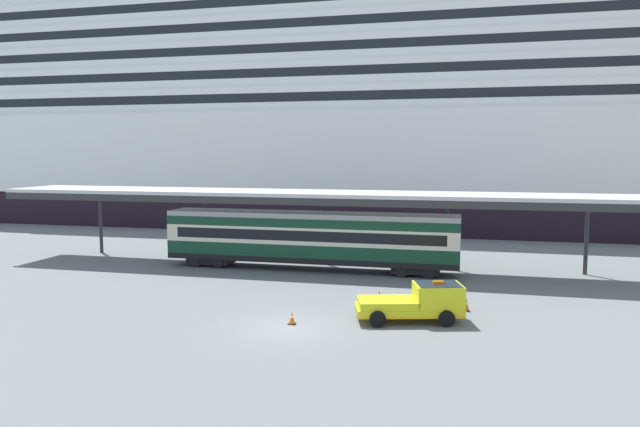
# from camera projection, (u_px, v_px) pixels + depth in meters

# --- Properties ---
(ground_plane) EXTENTS (400.00, 400.00, 0.00)m
(ground_plane) POSITION_uv_depth(u_px,v_px,m) (287.00, 328.00, 28.47)
(ground_plane) COLOR slate
(cruise_ship) EXTENTS (173.83, 29.92, 40.79)m
(cruise_ship) POSITION_uv_depth(u_px,v_px,m) (517.00, 107.00, 69.21)
(cruise_ship) COLOR black
(cruise_ship) RESTS_ON ground
(platform_canopy) EXTENTS (46.90, 5.46, 5.55)m
(platform_canopy) POSITION_uv_depth(u_px,v_px,m) (311.00, 195.00, 42.35)
(platform_canopy) COLOR silver
(platform_canopy) RESTS_ON ground
(train_carriage) EXTENTS (20.85, 2.81, 4.11)m
(train_carriage) POSITION_uv_depth(u_px,v_px,m) (310.00, 238.00, 42.27)
(train_carriage) COLOR black
(train_carriage) RESTS_ON ground
(service_truck) EXTENTS (5.55, 3.32, 2.02)m
(service_truck) POSITION_uv_depth(u_px,v_px,m) (419.00, 302.00, 29.51)
(service_truck) COLOR yellow
(service_truck) RESTS_ON ground
(traffic_cone_near) EXTENTS (0.36, 0.36, 0.59)m
(traffic_cone_near) POSITION_uv_depth(u_px,v_px,m) (379.00, 295.00, 33.66)
(traffic_cone_near) COLOR black
(traffic_cone_near) RESTS_ON ground
(traffic_cone_mid) EXTENTS (0.36, 0.36, 0.71)m
(traffic_cone_mid) POSITION_uv_depth(u_px,v_px,m) (466.00, 305.00, 31.42)
(traffic_cone_mid) COLOR black
(traffic_cone_mid) RESTS_ON ground
(traffic_cone_far) EXTENTS (0.36, 0.36, 0.62)m
(traffic_cone_far) POSITION_uv_depth(u_px,v_px,m) (292.00, 318.00, 29.03)
(traffic_cone_far) COLOR black
(traffic_cone_far) RESTS_ON ground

